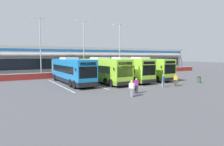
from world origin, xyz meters
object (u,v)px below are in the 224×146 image
object	(u,v)px
coach_bus_leftmost	(72,71)
pedestrian_with_handbag	(136,86)
coach_bus_right_centre	(144,69)
pedestrian_child	(163,80)
lamp_post_east	(120,45)
litter_bin	(199,80)
coach_bus_left_centre	(103,70)
lamp_post_west	(40,43)
pedestrian_in_dark_coat	(176,80)
coach_bus_centre	(124,69)
pedestrian_near_bin	(132,88)
lamp_post_centre	(84,44)

from	to	relation	value
coach_bus_leftmost	pedestrian_with_handbag	world-z (taller)	coach_bus_leftmost
coach_bus_right_centre	pedestrian_child	size ratio (longest dim) A/B	7.51
lamp_post_east	litter_bin	size ratio (longest dim) A/B	11.83
coach_bus_right_centre	litter_bin	xyz separation A→B (m)	(3.68, -8.26, -1.32)
coach_bus_left_centre	pedestrian_with_handbag	bearing A→B (deg)	-96.12
coach_bus_left_centre	lamp_post_west	distance (m)	14.34
pedestrian_in_dark_coat	lamp_post_west	xyz separation A→B (m)	(-13.24, 20.18, 5.42)
coach_bus_right_centre	pedestrian_child	bearing A→B (deg)	-114.07
coach_bus_leftmost	coach_bus_centre	size ratio (longest dim) A/B	1.00
pedestrian_with_handbag	coach_bus_leftmost	bearing A→B (deg)	107.98
coach_bus_right_centre	lamp_post_west	xyz separation A→B (m)	(-15.10, 11.35, 4.50)
coach_bus_right_centre	litter_bin	size ratio (longest dim) A/B	13.09
coach_bus_leftmost	lamp_post_west	world-z (taller)	lamp_post_west
pedestrian_in_dark_coat	lamp_post_east	bearing A→B (deg)	80.11
coach_bus_right_centre	pedestrian_near_bin	distance (m)	15.60
pedestrian_near_bin	lamp_post_centre	world-z (taller)	lamp_post_centre
pedestrian_in_dark_coat	litter_bin	world-z (taller)	pedestrian_in_dark_coat
coach_bus_right_centre	pedestrian_with_handbag	world-z (taller)	coach_bus_right_centre
coach_bus_leftmost	coach_bus_right_centre	xyz separation A→B (m)	(12.81, -0.59, 0.00)
lamp_post_centre	coach_bus_left_centre	bearing A→B (deg)	-96.99
coach_bus_leftmost	pedestrian_child	bearing A→B (deg)	-45.56
coach_bus_left_centre	litter_bin	size ratio (longest dim) A/B	13.09
pedestrian_in_dark_coat	lamp_post_west	size ratio (longest dim) A/B	0.15
coach_bus_centre	pedestrian_with_handbag	xyz separation A→B (m)	(-5.02, -9.85, -0.93)
pedestrian_in_dark_coat	coach_bus_left_centre	bearing A→B (deg)	127.38
lamp_post_west	coach_bus_leftmost	bearing A→B (deg)	-77.97
lamp_post_centre	coach_bus_leftmost	bearing A→B (deg)	-120.89
coach_bus_centre	pedestrian_in_dark_coat	size ratio (longest dim) A/B	7.51
coach_bus_right_centre	litter_bin	distance (m)	9.14
coach_bus_leftmost	coach_bus_right_centre	distance (m)	12.82
pedestrian_with_handbag	lamp_post_west	bearing A→B (deg)	105.05
pedestrian_with_handbag	lamp_post_centre	distance (m)	21.38
pedestrian_in_dark_coat	lamp_post_east	world-z (taller)	lamp_post_east
coach_bus_leftmost	coach_bus_left_centre	size ratio (longest dim) A/B	1.00
pedestrian_in_dark_coat	pedestrian_near_bin	world-z (taller)	same
coach_bus_left_centre	pedestrian_in_dark_coat	xyz separation A→B (m)	(6.42, -8.40, -0.91)
lamp_post_west	litter_bin	bearing A→B (deg)	-46.22
pedestrian_with_handbag	pedestrian_in_dark_coat	bearing A→B (deg)	10.08
coach_bus_centre	coach_bus_left_centre	bearing A→B (deg)	-178.14
pedestrian_in_dark_coat	litter_bin	size ratio (longest dim) A/B	1.74
coach_bus_leftmost	coach_bus_left_centre	xyz separation A→B (m)	(4.53, -1.03, 0.00)
pedestrian_with_handbag	lamp_post_centre	world-z (taller)	lamp_post_centre
coach_bus_centre	pedestrian_with_handbag	size ratio (longest dim) A/B	7.51
coach_bus_centre	coach_bus_right_centre	world-z (taller)	same
lamp_post_centre	pedestrian_with_handbag	bearing A→B (deg)	-96.58
coach_bus_left_centre	lamp_post_east	bearing A→B (deg)	47.59
coach_bus_left_centre	lamp_post_east	xyz separation A→B (m)	(9.74, 10.66, 4.50)
pedestrian_with_handbag	pedestrian_in_dark_coat	size ratio (longest dim) A/B	1.00
coach_bus_leftmost	lamp_post_centre	bearing A→B (deg)	59.11
coach_bus_centre	lamp_post_east	distance (m)	12.82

